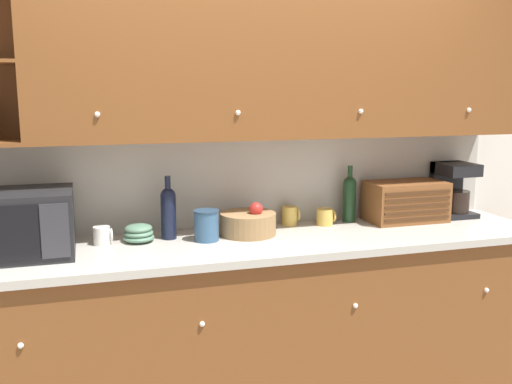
{
  "coord_description": "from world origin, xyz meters",
  "views": [
    {
      "loc": [
        -0.87,
        -3.12,
        1.72
      ],
      "look_at": [
        0.0,
        -0.23,
        1.18
      ],
      "focal_mm": 40.0,
      "sensor_mm": 36.0,
      "label": 1
    }
  ],
  "objects": [
    {
      "name": "ground_plane",
      "position": [
        0.0,
        0.0,
        0.0
      ],
      "size": [
        24.0,
        24.0,
        0.0
      ],
      "primitive_type": "plane",
      "color": "slate"
    },
    {
      "name": "wall_back",
      "position": [
        0.0,
        0.03,
        1.3
      ],
      "size": [
        5.53,
        0.06,
        2.6
      ],
      "color": "silver",
      "rests_on": "ground_plane"
    },
    {
      "name": "counter_unit",
      "position": [
        0.0,
        -0.33,
        0.48
      ],
      "size": [
        3.15,
        0.69,
        0.95
      ],
      "color": "brown",
      "rests_on": "ground_plane"
    },
    {
      "name": "backsplash_panel",
      "position": [
        0.0,
        -0.01,
        1.21
      ],
      "size": [
        3.13,
        0.01,
        0.52
      ],
      "color": "#B7B2A8",
      "rests_on": "counter_unit"
    },
    {
      "name": "upper_cabinets",
      "position": [
        0.16,
        -0.17,
        1.86
      ],
      "size": [
        3.13,
        0.36,
        0.8
      ],
      "color": "brown",
      "rests_on": "backsplash_panel"
    },
    {
      "name": "microwave",
      "position": [
        -1.22,
        -0.3,
        1.1
      ],
      "size": [
        0.56,
        0.4,
        0.31
      ],
      "color": "black",
      "rests_on": "counter_unit"
    },
    {
      "name": "mug",
      "position": [
        -0.81,
        -0.21,
        1.0
      ],
      "size": [
        0.1,
        0.08,
        0.09
      ],
      "color": "silver",
      "rests_on": "counter_unit"
    },
    {
      "name": "bowl_stack_on_counter",
      "position": [
        -0.63,
        -0.21,
        0.99
      ],
      "size": [
        0.16,
        0.16,
        0.09
      ],
      "color": "slate",
      "rests_on": "counter_unit"
    },
    {
      "name": "second_wine_bottle",
      "position": [
        -0.47,
        -0.19,
        1.1
      ],
      "size": [
        0.08,
        0.08,
        0.33
      ],
      "color": "black",
      "rests_on": "counter_unit"
    },
    {
      "name": "storage_canister",
      "position": [
        -0.29,
        -0.29,
        1.03
      ],
      "size": [
        0.13,
        0.13,
        0.16
      ],
      "color": "#33567A",
      "rests_on": "counter_unit"
    },
    {
      "name": "fruit_basket",
      "position": [
        -0.04,
        -0.23,
        1.01
      ],
      "size": [
        0.3,
        0.3,
        0.18
      ],
      "color": "#937047",
      "rests_on": "counter_unit"
    },
    {
      "name": "mug_blue_second",
      "position": [
        0.25,
        -0.08,
        1.0
      ],
      "size": [
        0.1,
        0.09,
        0.11
      ],
      "color": "gold",
      "rests_on": "counter_unit"
    },
    {
      "name": "mug_patterned_third",
      "position": [
        0.45,
        -0.14,
        1.0
      ],
      "size": [
        0.11,
        0.1,
        0.1
      ],
      "color": "gold",
      "rests_on": "counter_unit"
    },
    {
      "name": "wine_bottle",
      "position": [
        0.62,
        -0.1,
        1.1
      ],
      "size": [
        0.08,
        0.08,
        0.34
      ],
      "color": "#19381E",
      "rests_on": "counter_unit"
    },
    {
      "name": "bread_box",
      "position": [
        0.95,
        -0.18,
        1.07
      ],
      "size": [
        0.46,
        0.27,
        0.24
      ],
      "color": "brown",
      "rests_on": "counter_unit"
    },
    {
      "name": "coffee_maker",
      "position": [
        1.31,
        -0.13,
        1.12
      ],
      "size": [
        0.21,
        0.24,
        0.33
      ],
      "color": "black",
      "rests_on": "counter_unit"
    }
  ]
}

